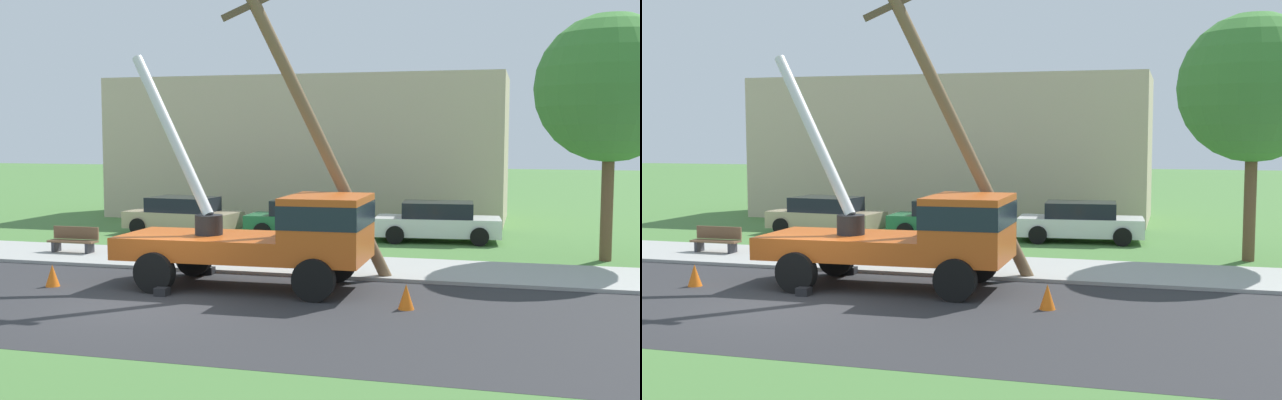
# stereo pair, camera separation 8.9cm
# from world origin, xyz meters

# --- Properties ---
(ground_plane) EXTENTS (120.00, 120.00, 0.00)m
(ground_plane) POSITION_xyz_m (0.00, 12.00, 0.00)
(ground_plane) COLOR #477538
(road_asphalt) EXTENTS (80.00, 7.97, 0.01)m
(road_asphalt) POSITION_xyz_m (0.00, 0.00, 0.00)
(road_asphalt) COLOR #2B2B2D
(road_asphalt) RESTS_ON ground
(sidewalk_strip) EXTENTS (80.00, 3.42, 0.10)m
(sidewalk_strip) POSITION_xyz_m (0.00, 5.69, 0.05)
(sidewalk_strip) COLOR #9E9E99
(sidewalk_strip) RESTS_ON ground
(utility_truck) EXTENTS (6.82, 3.21, 5.98)m
(utility_truck) POSITION_xyz_m (2.27, 2.42, 1.41)
(utility_truck) COLOR #C65119
(utility_truck) RESTS_ON ground
(leaning_utility_pole) EXTENTS (4.22, 1.87, 8.23)m
(leaning_utility_pole) POSITION_xyz_m (2.79, 3.65, 4.19)
(leaning_utility_pole) COLOR brown
(leaning_utility_pole) RESTS_ON ground
(traffic_cone_ahead) EXTENTS (0.36, 0.36, 0.56)m
(traffic_cone_ahead) POSITION_xyz_m (5.72, 1.02, 0.28)
(traffic_cone_ahead) COLOR orange
(traffic_cone_ahead) RESTS_ON ground
(traffic_cone_behind) EXTENTS (0.36, 0.36, 0.56)m
(traffic_cone_behind) POSITION_xyz_m (-3.28, 1.18, 0.28)
(traffic_cone_behind) COLOR orange
(traffic_cone_behind) RESTS_ON ground
(parked_sedan_tan) EXTENTS (4.55, 2.28, 1.42)m
(parked_sedan_tan) POSITION_xyz_m (-4.59, 11.50, 0.71)
(parked_sedan_tan) COLOR tan
(parked_sedan_tan) RESTS_ON ground
(parked_sedan_green) EXTENTS (4.47, 2.14, 1.42)m
(parked_sedan_green) POSITION_xyz_m (0.40, 11.50, 0.71)
(parked_sedan_green) COLOR #1E6638
(parked_sedan_green) RESTS_ON ground
(parked_sedan_white) EXTENTS (4.54, 2.27, 1.42)m
(parked_sedan_white) POSITION_xyz_m (5.13, 11.95, 0.71)
(parked_sedan_white) COLOR silver
(parked_sedan_white) RESTS_ON ground
(park_bench) EXTENTS (1.60, 0.45, 0.90)m
(park_bench) POSITION_xyz_m (-5.65, 5.76, 0.46)
(park_bench) COLOR brown
(park_bench) RESTS_ON ground
(roadside_tree_near) EXTENTS (4.45, 4.45, 7.45)m
(roadside_tree_near) POSITION_xyz_m (10.54, 9.09, 5.20)
(roadside_tree_near) COLOR brown
(roadside_tree_near) RESTS_ON ground
(lowrise_building_backdrop) EXTENTS (18.00, 6.00, 6.40)m
(lowrise_building_backdrop) POSITION_xyz_m (-1.73, 18.99, 3.20)
(lowrise_building_backdrop) COLOR #C6B293
(lowrise_building_backdrop) RESTS_ON ground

